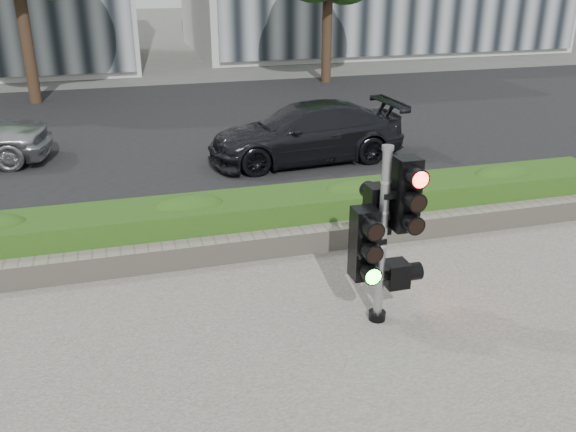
# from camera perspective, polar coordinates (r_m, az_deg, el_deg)

# --- Properties ---
(ground) EXTENTS (120.00, 120.00, 0.00)m
(ground) POSITION_cam_1_polar(r_m,az_deg,el_deg) (7.55, 2.82, -9.79)
(ground) COLOR #51514C
(ground) RESTS_ON ground
(road) EXTENTS (60.00, 13.00, 0.02)m
(road) POSITION_cam_1_polar(r_m,az_deg,el_deg) (16.67, -8.28, 8.24)
(road) COLOR black
(road) RESTS_ON ground
(curb) EXTENTS (60.00, 0.25, 0.12)m
(curb) POSITION_cam_1_polar(r_m,az_deg,el_deg) (10.23, -2.79, -0.42)
(curb) COLOR gray
(curb) RESTS_ON ground
(stone_wall) EXTENTS (12.00, 0.32, 0.34)m
(stone_wall) POSITION_cam_1_polar(r_m,az_deg,el_deg) (9.06, -0.98, -2.55)
(stone_wall) COLOR gray
(stone_wall) RESTS_ON sidewalk
(hedge) EXTENTS (12.00, 1.00, 0.68)m
(hedge) POSITION_cam_1_polar(r_m,az_deg,el_deg) (9.57, -2.00, -0.04)
(hedge) COLOR #478027
(hedge) RESTS_ON sidewalk
(traffic_signal) EXTENTS (0.75, 0.54, 2.19)m
(traffic_signal) POSITION_cam_1_polar(r_m,az_deg,el_deg) (7.08, 8.97, -1.02)
(traffic_signal) COLOR black
(traffic_signal) RESTS_ON sidewalk
(car_dark) EXTENTS (4.38, 1.95, 1.25)m
(car_dark) POSITION_cam_1_polar(r_m,az_deg,el_deg) (13.42, 1.69, 7.82)
(car_dark) COLOR black
(car_dark) RESTS_ON road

